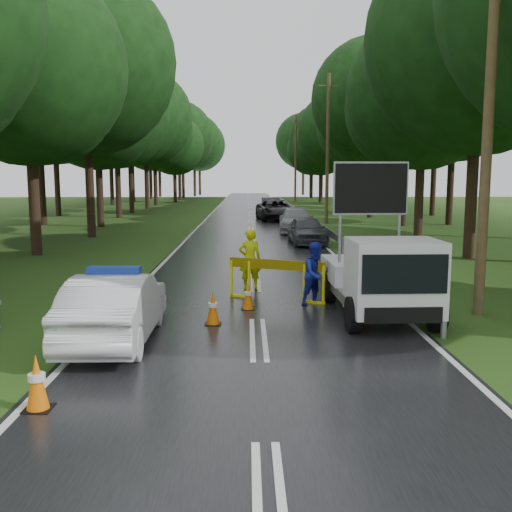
{
  "coord_description": "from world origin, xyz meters",
  "views": [
    {
      "loc": [
        -0.21,
        -10.99,
        3.21
      ],
      "look_at": [
        -0.01,
        2.66,
        1.3
      ],
      "focal_mm": 40.0,
      "sensor_mm": 36.0,
      "label": 1
    }
  ],
  "objects_px": {
    "queue_car_third": "(276,210)",
    "work_truck": "(380,277)",
    "queue_car_first": "(307,230)",
    "queue_car_fourth": "(271,206)",
    "officer": "(250,259)",
    "queue_car_second": "(296,220)",
    "police_sedan": "(115,308)",
    "barrier": "(276,270)",
    "civilian": "(316,274)"
  },
  "relations": [
    {
      "from": "queue_car_third",
      "to": "work_truck",
      "type": "bearing_deg",
      "value": -93.81
    },
    {
      "from": "queue_car_first",
      "to": "queue_car_fourth",
      "type": "height_order",
      "value": "queue_car_fourth"
    },
    {
      "from": "officer",
      "to": "queue_car_second",
      "type": "xyz_separation_m",
      "value": [
        2.75,
        16.99,
        -0.19
      ]
    },
    {
      "from": "queue_car_second",
      "to": "queue_car_fourth",
      "type": "relative_size",
      "value": 1.09
    },
    {
      "from": "police_sedan",
      "to": "barrier",
      "type": "bearing_deg",
      "value": -132.85
    },
    {
      "from": "police_sedan",
      "to": "queue_car_third",
      "type": "relative_size",
      "value": 0.75
    },
    {
      "from": "police_sedan",
      "to": "queue_car_second",
      "type": "height_order",
      "value": "police_sedan"
    },
    {
      "from": "barrier",
      "to": "queue_car_third",
      "type": "relative_size",
      "value": 0.45
    },
    {
      "from": "officer",
      "to": "civilian",
      "type": "xyz_separation_m",
      "value": [
        1.65,
        -2.0,
        -0.08
      ]
    },
    {
      "from": "queue_car_third",
      "to": "queue_car_fourth",
      "type": "distance_m",
      "value": 6.24
    },
    {
      "from": "queue_car_second",
      "to": "queue_car_third",
      "type": "relative_size",
      "value": 0.87
    },
    {
      "from": "queue_car_fourth",
      "to": "queue_car_first",
      "type": "bearing_deg",
      "value": -87.66
    },
    {
      "from": "barrier",
      "to": "civilian",
      "type": "height_order",
      "value": "civilian"
    },
    {
      "from": "barrier",
      "to": "civilian",
      "type": "bearing_deg",
      "value": -3.48
    },
    {
      "from": "queue_car_third",
      "to": "police_sedan",
      "type": "bearing_deg",
      "value": -104.12
    },
    {
      "from": "barrier",
      "to": "officer",
      "type": "height_order",
      "value": "officer"
    },
    {
      "from": "civilian",
      "to": "queue_car_second",
      "type": "xyz_separation_m",
      "value": [
        1.1,
        18.99,
        -0.11
      ]
    },
    {
      "from": "work_truck",
      "to": "officer",
      "type": "bearing_deg",
      "value": 130.14
    },
    {
      "from": "officer",
      "to": "queue_car_fourth",
      "type": "height_order",
      "value": "officer"
    },
    {
      "from": "queue_car_fourth",
      "to": "civilian",
      "type": "bearing_deg",
      "value": -90.36
    },
    {
      "from": "officer",
      "to": "civilian",
      "type": "relative_size",
      "value": 1.09
    },
    {
      "from": "police_sedan",
      "to": "queue_car_second",
      "type": "xyz_separation_m",
      "value": [
        5.38,
        22.14,
        0.01
      ]
    },
    {
      "from": "work_truck",
      "to": "barrier",
      "type": "height_order",
      "value": "work_truck"
    },
    {
      "from": "queue_car_second",
      "to": "queue_car_third",
      "type": "height_order",
      "value": "queue_car_third"
    },
    {
      "from": "work_truck",
      "to": "queue_car_fourth",
      "type": "relative_size",
      "value": 1.02
    },
    {
      "from": "civilian",
      "to": "barrier",
      "type": "bearing_deg",
      "value": 122.78
    },
    {
      "from": "police_sedan",
      "to": "work_truck",
      "type": "bearing_deg",
      "value": -162.31
    },
    {
      "from": "civilian",
      "to": "queue_car_first",
      "type": "distance_m",
      "value": 13.01
    },
    {
      "from": "officer",
      "to": "queue_car_third",
      "type": "distance_m",
      "value": 26.08
    },
    {
      "from": "barrier",
      "to": "queue_car_first",
      "type": "height_order",
      "value": "queue_car_first"
    },
    {
      "from": "barrier",
      "to": "queue_car_third",
      "type": "xyz_separation_m",
      "value": [
        1.35,
        27.51,
        -0.06
      ]
    },
    {
      "from": "officer",
      "to": "civilian",
      "type": "bearing_deg",
      "value": 121.88
    },
    {
      "from": "barrier",
      "to": "queue_car_second",
      "type": "distance_m",
      "value": 18.62
    },
    {
      "from": "officer",
      "to": "queue_car_first",
      "type": "relative_size",
      "value": 0.45
    },
    {
      "from": "queue_car_third",
      "to": "queue_car_fourth",
      "type": "relative_size",
      "value": 1.25
    },
    {
      "from": "civilian",
      "to": "queue_car_first",
      "type": "xyz_separation_m",
      "value": [
        1.1,
        12.97,
        -0.13
      ]
    },
    {
      "from": "police_sedan",
      "to": "queue_car_first",
      "type": "xyz_separation_m",
      "value": [
        5.38,
        16.12,
        -0.01
      ]
    },
    {
      "from": "work_truck",
      "to": "queue_car_second",
      "type": "relative_size",
      "value": 0.94
    },
    {
      "from": "queue_car_second",
      "to": "police_sedan",
      "type": "bearing_deg",
      "value": -100.87
    },
    {
      "from": "queue_car_first",
      "to": "police_sedan",
      "type": "bearing_deg",
      "value": -111.19
    },
    {
      "from": "queue_car_first",
      "to": "queue_car_second",
      "type": "relative_size",
      "value": 0.83
    },
    {
      "from": "queue_car_fourth",
      "to": "police_sedan",
      "type": "bearing_deg",
      "value": -96.86
    },
    {
      "from": "officer",
      "to": "queue_car_second",
      "type": "distance_m",
      "value": 17.21
    },
    {
      "from": "work_truck",
      "to": "queue_car_fourth",
      "type": "bearing_deg",
      "value": 90.11
    },
    {
      "from": "work_truck",
      "to": "queue_car_first",
      "type": "height_order",
      "value": "work_truck"
    },
    {
      "from": "officer",
      "to": "queue_car_fourth",
      "type": "distance_m",
      "value": 32.29
    },
    {
      "from": "barrier",
      "to": "queue_car_second",
      "type": "relative_size",
      "value": 0.51
    },
    {
      "from": "police_sedan",
      "to": "queue_car_fourth",
      "type": "distance_m",
      "value": 37.66
    },
    {
      "from": "civilian",
      "to": "queue_car_second",
      "type": "distance_m",
      "value": 19.02
    },
    {
      "from": "queue_car_third",
      "to": "queue_car_first",
      "type": "bearing_deg",
      "value": -92.86
    }
  ]
}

